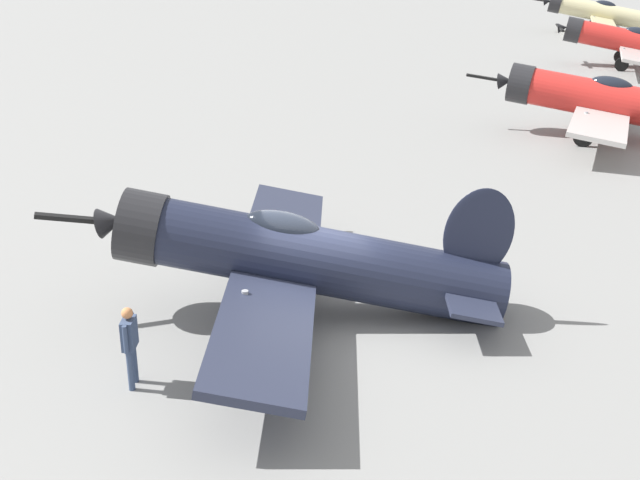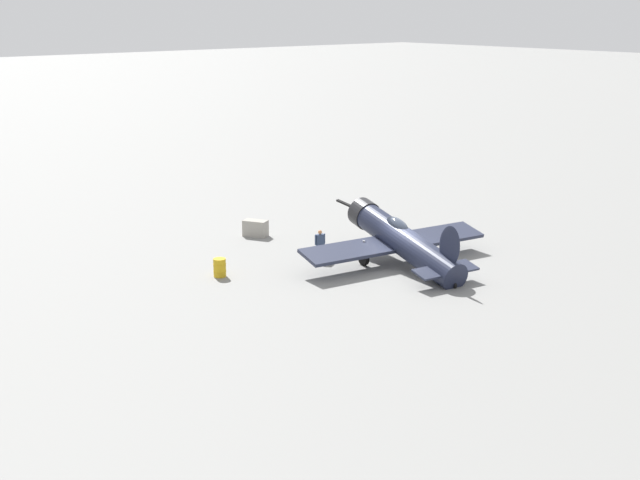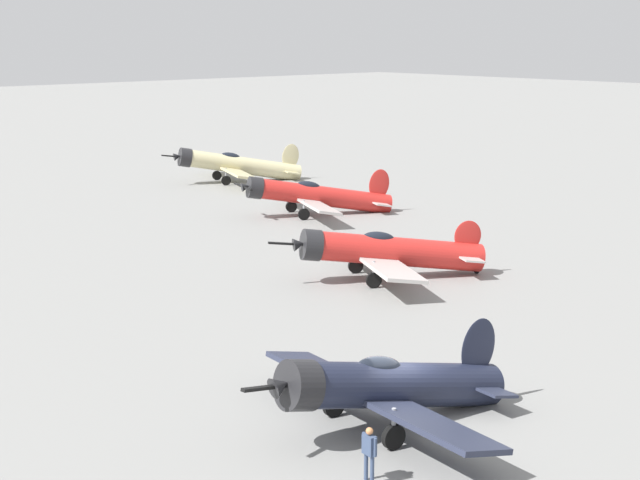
# 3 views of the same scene
# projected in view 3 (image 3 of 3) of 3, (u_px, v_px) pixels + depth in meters

# --- Properties ---
(ground_plane) EXTENTS (400.00, 400.00, 0.00)m
(ground_plane) POSITION_uv_depth(u_px,v_px,m) (398.00, 423.00, 33.87)
(ground_plane) COLOR gray
(airplane_foreground) EXTENTS (10.94, 10.38, 3.34)m
(airplane_foreground) POSITION_uv_depth(u_px,v_px,m) (387.00, 386.00, 33.34)
(airplane_foreground) COLOR #1E2338
(airplane_foreground) RESTS_ON ground_plane
(airplane_mid_apron) EXTENTS (10.35, 10.70, 2.98)m
(airplane_mid_apron) POSITION_uv_depth(u_px,v_px,m) (386.00, 251.00, 53.03)
(airplane_mid_apron) COLOR red
(airplane_mid_apron) RESTS_ON ground_plane
(airplane_far_line) EXTENTS (11.18, 10.43, 3.34)m
(airplane_far_line) POSITION_uv_depth(u_px,v_px,m) (315.00, 196.00, 71.41)
(airplane_far_line) COLOR red
(airplane_far_line) RESTS_ON ground_plane
(airplane_outer_stand) EXTENTS (12.58, 11.78, 3.40)m
(airplane_outer_stand) POSITION_uv_depth(u_px,v_px,m) (236.00, 165.00, 86.97)
(airplane_outer_stand) COLOR beige
(airplane_outer_stand) RESTS_ON ground_plane
(ground_crew_mechanic) EXTENTS (0.63, 0.28, 1.64)m
(ground_crew_mechanic) POSITION_uv_depth(u_px,v_px,m) (369.00, 449.00, 29.27)
(ground_crew_mechanic) COLOR #384766
(ground_crew_mechanic) RESTS_ON ground_plane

